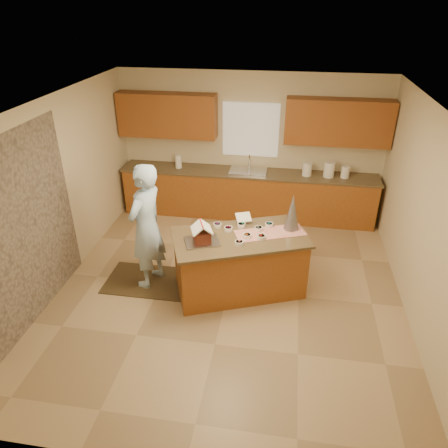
{
  "coord_description": "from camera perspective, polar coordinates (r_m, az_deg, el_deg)",
  "views": [
    {
      "loc": [
        0.74,
        -4.99,
        3.88
      ],
      "look_at": [
        -0.1,
        0.2,
        1.0
      ],
      "focal_mm": 33.81,
      "sensor_mm": 36.0,
      "label": 1
    }
  ],
  "objects": [
    {
      "name": "island_base",
      "position": [
        6.13,
        2.07,
        -5.49
      ],
      "size": [
        1.98,
        1.48,
        0.87
      ],
      "primitive_type": "cube",
      "rotation": [
        0.0,
        0.0,
        0.38
      ],
      "color": "#9A591F",
      "rests_on": "floor"
    },
    {
      "name": "stone_accent",
      "position": [
        5.9,
        -25.16,
        -0.71
      ],
      "size": [
        0.0,
        2.5,
        2.5
      ],
      "primitive_type": "plane",
      "rotation": [
        1.57,
        0.0,
        1.57
      ],
      "color": "gray",
      "rests_on": "wall_left"
    },
    {
      "name": "upper_cabinet_left",
      "position": [
        8.15,
        -7.68,
        14.38
      ],
      "size": [
        1.85,
        0.35,
        0.8
      ],
      "primitive_type": "cube",
      "color": "#964D20",
      "rests_on": "wall_back"
    },
    {
      "name": "tinsel_tree",
      "position": [
        6.01,
        9.21,
        1.61
      ],
      "size": [
        0.28,
        0.28,
        0.54
      ],
      "primitive_type": "cone",
      "rotation": [
        0.0,
        0.0,
        0.38
      ],
      "color": "#9E9FA9",
      "rests_on": "island_top"
    },
    {
      "name": "back_counter_base",
      "position": [
        8.23,
        3.19,
        3.95
      ],
      "size": [
        4.8,
        0.6,
        0.88
      ],
      "primitive_type": "cube",
      "color": "#9A591F",
      "rests_on": "floor"
    },
    {
      "name": "baking_tray",
      "position": [
        5.74,
        -2.98,
        -2.39
      ],
      "size": [
        0.55,
        0.48,
        0.02
      ],
      "primitive_type": "cube",
      "rotation": [
        0.0,
        0.0,
        0.38
      ],
      "color": "silver",
      "rests_on": "island_top"
    },
    {
      "name": "floor",
      "position": [
        6.37,
        0.61,
        -8.85
      ],
      "size": [
        5.5,
        5.5,
        0.0
      ],
      "primitive_type": "plane",
      "color": "tan",
      "rests_on": "ground"
    },
    {
      "name": "wall_right",
      "position": [
        5.87,
        25.6,
        0.14
      ],
      "size": [
        5.5,
        5.5,
        0.0
      ],
      "primitive_type": "plane",
      "color": "beige",
      "rests_on": "floor"
    },
    {
      "name": "window_curtain",
      "position": [
        8.06,
        3.64,
        12.59
      ],
      "size": [
        1.05,
        0.03,
        1.0
      ],
      "primitive_type": "cube",
      "color": "white",
      "rests_on": "wall_back"
    },
    {
      "name": "ceiling",
      "position": [
        5.18,
        0.77,
        15.54
      ],
      "size": [
        5.5,
        5.5,
        0.0
      ],
      "primitive_type": "plane",
      "color": "silver",
      "rests_on": "floor"
    },
    {
      "name": "faucet",
      "position": [
        8.16,
        3.44,
        8.43
      ],
      "size": [
        0.03,
        0.03,
        0.28
      ],
      "primitive_type": "cylinder",
      "color": "silver",
      "rests_on": "back_counter_top"
    },
    {
      "name": "sink",
      "position": [
        8.05,
        3.27,
        6.86
      ],
      "size": [
        0.7,
        0.45,
        0.12
      ],
      "primitive_type": "cube",
      "color": "silver",
      "rests_on": "back_counter_top"
    },
    {
      "name": "cookbook",
      "position": [
        6.19,
        2.64,
        0.9
      ],
      "size": [
        0.26,
        0.24,
        0.09
      ],
      "primitive_type": "cube",
      "rotation": [
        -1.13,
        0.0,
        0.38
      ],
      "color": "white",
      "rests_on": "island_top"
    },
    {
      "name": "wall_back",
      "position": [
        8.18,
        3.59,
        10.62
      ],
      "size": [
        5.5,
        5.5,
        0.0
      ],
      "primitive_type": "plane",
      "color": "beige",
      "rests_on": "floor"
    },
    {
      "name": "wall_left",
      "position": [
        6.47,
        -21.85,
        3.51
      ],
      "size": [
        5.5,
        5.5,
        0.0
      ],
      "primitive_type": "plane",
      "color": "beige",
      "rests_on": "floor"
    },
    {
      "name": "candy_bowls",
      "position": [
        5.96,
        2.89,
        -0.94
      ],
      "size": [
        0.86,
        0.69,
        0.05
      ],
      "color": "#34B6C4",
      "rests_on": "island_top"
    },
    {
      "name": "table_runner",
      "position": [
        5.99,
        6.27,
        -1.18
      ],
      "size": [
        1.05,
        0.69,
        0.01
      ],
      "primitive_type": "cube",
      "rotation": [
        0.0,
        0.0,
        0.38
      ],
      "color": "#B41B0C",
      "rests_on": "island_top"
    },
    {
      "name": "canister_a",
      "position": [
        7.97,
        11.18,
        7.27
      ],
      "size": [
        0.17,
        0.17,
        0.24
      ],
      "primitive_type": "cylinder",
      "color": "white",
      "rests_on": "back_counter_top"
    },
    {
      "name": "upper_cabinet_right",
      "position": [
        7.86,
        15.19,
        13.14
      ],
      "size": [
        1.85,
        0.35,
        0.8
      ],
      "primitive_type": "cube",
      "color": "#964D20",
      "rests_on": "wall_back"
    },
    {
      "name": "canister_b",
      "position": [
        7.99,
        14.02,
        7.18
      ],
      "size": [
        0.2,
        0.2,
        0.28
      ],
      "primitive_type": "cylinder",
      "color": "white",
      "rests_on": "back_counter_top"
    },
    {
      "name": "rug",
      "position": [
        6.63,
        -10.15,
        -7.55
      ],
      "size": [
        1.28,
        0.84,
        0.01
      ],
      "primitive_type": "cube",
      "color": "black",
      "rests_on": "floor"
    },
    {
      "name": "wall_front",
      "position": [
        3.46,
        -6.48,
        -18.52
      ],
      "size": [
        5.5,
        5.5,
        0.0
      ],
      "primitive_type": "plane",
      "color": "beige",
      "rests_on": "floor"
    },
    {
      "name": "gingerbread_house",
      "position": [
        5.68,
        -3.01,
        -1.39
      ],
      "size": [
        0.35,
        0.36,
        0.28
      ],
      "color": "#592417",
      "rests_on": "baking_tray"
    },
    {
      "name": "island_top",
      "position": [
        5.89,
        2.15,
        -1.84
      ],
      "size": [
        2.08,
        1.58,
        0.04
      ],
      "primitive_type": "cube",
      "rotation": [
        0.0,
        0.0,
        0.38
      ],
      "color": "brown",
      "rests_on": "island_base"
    },
    {
      "name": "paper_towel",
      "position": [
        8.23,
        -6.18,
        8.42
      ],
      "size": [
        0.12,
        0.12,
        0.26
      ],
      "primitive_type": "cylinder",
      "color": "white",
      "rests_on": "back_counter_top"
    },
    {
      "name": "back_counter_top",
      "position": [
        8.05,
        3.27,
        6.93
      ],
      "size": [
        4.85,
        0.63,
        0.04
      ],
      "primitive_type": "cube",
      "color": "brown",
      "rests_on": "back_counter_base"
    },
    {
      "name": "canister_c",
      "position": [
        8.04,
        16.08,
        6.77
      ],
      "size": [
        0.15,
        0.15,
        0.22
      ],
      "primitive_type": "cylinder",
      "color": "white",
      "rests_on": "back_counter_top"
    },
    {
      "name": "boy",
      "position": [
        6.11,
        -10.46,
        -0.38
      ],
      "size": [
        0.63,
        0.79,
        1.89
      ],
      "primitive_type": "imported",
      "rotation": [
        0.0,
        0.0,
        -1.86
      ],
      "color": "#B0D4FA",
      "rests_on": "rug"
    }
  ]
}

